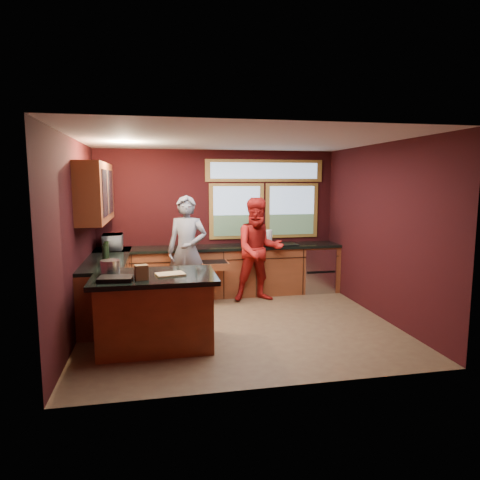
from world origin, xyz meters
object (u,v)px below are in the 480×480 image
object	(u,v)px
island	(155,310)
person_grey	(187,251)
stock_pot	(110,267)
cutting_board	(170,274)
person_red	(259,250)

from	to	relation	value
island	person_grey	world-z (taller)	person_grey
island	person_grey	xyz separation A→B (m)	(0.55, 1.79, 0.46)
island	stock_pot	xyz separation A→B (m)	(-0.55, 0.15, 0.56)
person_grey	cutting_board	xyz separation A→B (m)	(-0.35, -1.84, 0.01)
person_red	person_grey	bearing A→B (deg)	-179.22
island	stock_pot	distance (m)	0.80
person_red	cutting_board	world-z (taller)	person_red
person_red	stock_pot	distance (m)	2.90
person_red	cutting_board	size ratio (longest dim) A/B	5.25
person_red	island	bearing A→B (deg)	-135.64
person_grey	person_red	world-z (taller)	person_grey
cutting_board	stock_pot	xyz separation A→B (m)	(-0.75, 0.20, 0.08)
person_grey	cutting_board	size ratio (longest dim) A/B	5.38
person_grey	stock_pot	xyz separation A→B (m)	(-1.10, -1.64, 0.09)
island	cutting_board	size ratio (longest dim) A/B	4.43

